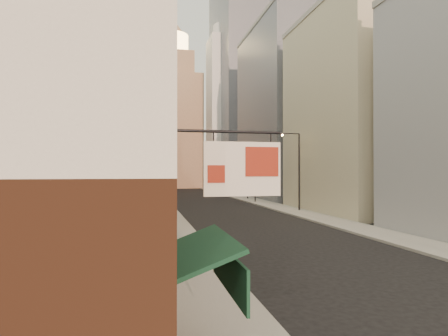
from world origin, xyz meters
The scene contains 16 objects.
sidewalk_left centered at (-6.50, 55.00, 0.07)m, with size 3.00×140.00×0.15m, color gray.
sidewalk_right centered at (6.50, 55.00, 0.07)m, with size 3.00×140.00×0.15m, color gray.
near_building_left centered at (-10.99, 9.00, 6.02)m, with size 8.30×23.04×12.30m.
left_bldg_beige centered at (-12.00, 26.00, 8.00)m, with size 8.00×12.00×16.00m, color #B8AE8E.
left_bldg_grey centered at (-12.00, 42.00, 10.00)m, with size 8.00×16.00×20.00m, color #949499.
left_bldg_tan centered at (-12.00, 60.00, 8.50)m, with size 8.00×18.00×17.00m, color #8F7055.
left_bldg_wingrid centered at (-12.00, 80.00, 12.00)m, with size 8.00×20.00×24.00m, color gray.
right_bldg_beige centered at (12.00, 30.00, 10.00)m, with size 8.00×16.00×20.00m, color #B8AE8E.
right_bldg_wingrid centered at (12.00, 50.00, 13.00)m, with size 8.00×20.00×26.00m, color gray.
highrise centered at (18.00, 78.00, 25.66)m, with size 21.00×23.00×51.20m.
clock_tower centered at (-1.00, 92.00, 17.63)m, with size 14.00×14.00×44.90m.
white_tower centered at (10.00, 78.00, 18.61)m, with size 8.00×8.00×41.50m.
streetlamp_mid centered at (7.00, 31.47, 4.58)m, with size 2.10×0.37×8.03m.
streetlamp_far centered at (6.32, 48.17, 4.67)m, with size 2.01×1.01×8.18m.
traffic_light_left centered at (-6.43, 43.00, 3.63)m, with size 0.59×0.53×5.00m.
traffic_light_right centered at (5.94, 42.63, 3.79)m, with size 0.72×0.72×5.00m.
Camera 1 is at (-8.48, -4.30, 4.10)m, focal length 30.00 mm.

